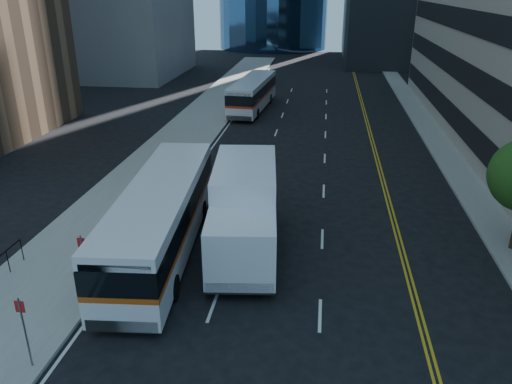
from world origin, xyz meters
The scene contains 6 objects.
ground centered at (0.00, 0.00, 0.00)m, with size 160.00×160.00×0.00m, color black.
sidewalk_west centered at (-10.50, 25.00, 0.07)m, with size 5.00×90.00×0.15m, color gray.
sidewalk_east centered at (9.00, 25.00, 0.07)m, with size 2.00×90.00×0.15m, color gray.
bus_front centered at (-6.60, 5.86, 1.75)m, with size 3.69×12.60×3.21m.
bus_rear centered at (-6.54, 33.86, 1.59)m, with size 3.27×11.43×2.91m.
box_truck centered at (-3.00, 6.45, 2.00)m, with size 3.60×8.20×3.80m.
Camera 1 is at (0.23, -13.27, 11.18)m, focal length 35.00 mm.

